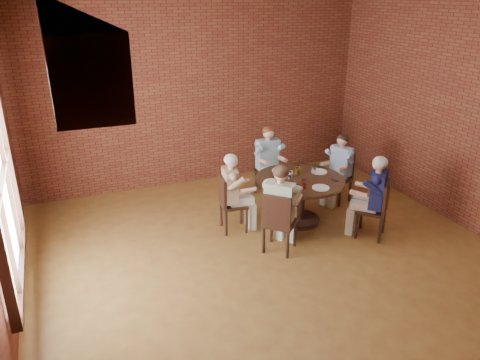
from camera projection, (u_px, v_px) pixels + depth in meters
name	position (u px, v px, depth m)	size (l,w,h in m)	color
floor	(280.00, 269.00, 6.34)	(7.00, 7.00, 0.00)	olive
ceiling	(291.00, 0.00, 5.05)	(7.00, 7.00, 0.00)	white
wall_back	(198.00, 94.00, 8.69)	(7.00, 7.00, 0.00)	brown
ceiling_beam	(51.00, 18.00, 4.24)	(0.22, 6.90, 0.26)	#341811
window	(0.00, 179.00, 4.94)	(0.10, 2.16, 2.36)	white
dining_table	(299.00, 191.00, 7.44)	(1.42, 1.42, 0.75)	#341811
chair_a	(341.00, 175.00, 8.22)	(0.49, 0.49, 0.88)	#341811
diner_a	(339.00, 169.00, 8.13)	(0.47, 0.57, 1.23)	#436CAF
chair_b	(266.00, 168.00, 8.50)	(0.41, 0.41, 0.91)	#341811
diner_b	(268.00, 162.00, 8.38)	(0.50, 0.62, 1.29)	#8197A4
chair_c	(229.00, 202.00, 7.18)	(0.43, 0.43, 0.89)	#341811
diner_c	(234.00, 193.00, 7.15)	(0.48, 0.59, 1.25)	brown
chair_d	(278.00, 221.00, 6.55)	(0.59, 0.59, 0.93)	#341811
diner_d	(281.00, 209.00, 6.56)	(0.52, 0.63, 1.31)	#B9A691
chair_e	(378.00, 207.00, 6.98)	(0.57, 0.57, 0.91)	#341811
diner_e	(373.00, 197.00, 6.95)	(0.50, 0.62, 1.29)	#17163F
plate_a	(319.00, 172.00, 7.62)	(0.26, 0.26, 0.01)	white
plate_b	(280.00, 171.00, 7.66)	(0.26, 0.26, 0.01)	white
plate_c	(272.00, 182.00, 7.21)	(0.26, 0.26, 0.01)	white
plate_d	(321.00, 188.00, 7.00)	(0.26, 0.26, 0.01)	white
glass_a	(314.00, 169.00, 7.53)	(0.07, 0.07, 0.14)	white
glass_b	(297.00, 170.00, 7.51)	(0.07, 0.07, 0.14)	white
glass_c	(278.00, 171.00, 7.48)	(0.07, 0.07, 0.14)	white
glass_d	(291.00, 174.00, 7.35)	(0.07, 0.07, 0.14)	white
glass_e	(289.00, 180.00, 7.11)	(0.07, 0.07, 0.14)	white
glass_f	(304.00, 184.00, 6.96)	(0.07, 0.07, 0.14)	white
smartphone	(335.00, 180.00, 7.29)	(0.07, 0.13, 0.01)	black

